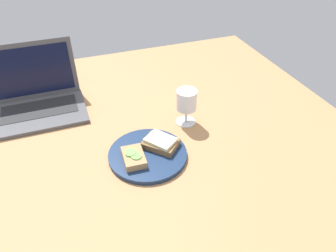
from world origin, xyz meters
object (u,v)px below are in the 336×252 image
(sandwich_with_cheese, at_px, (161,143))
(wine_glass, at_px, (187,102))
(sandwich_with_cucumber, at_px, (134,157))
(laptop, at_px, (37,97))
(plate, at_px, (148,155))

(sandwich_with_cheese, relative_size, wine_glass, 1.00)
(sandwich_with_cucumber, xyz_separation_m, laptop, (-0.25, 0.40, 0.02))
(sandwich_with_cheese, distance_m, wine_glass, 0.18)
(plate, relative_size, sandwich_with_cheese, 1.90)
(sandwich_with_cucumber, relative_size, wine_glass, 0.75)
(plate, xyz_separation_m, laptop, (-0.30, 0.39, 0.04))
(sandwich_with_cheese, xyz_separation_m, laptop, (-0.34, 0.37, 0.02))
(plate, distance_m, sandwich_with_cheese, 0.05)
(sandwich_with_cheese, relative_size, laptop, 0.39)
(sandwich_with_cheese, distance_m, laptop, 0.51)
(sandwich_with_cheese, bearing_deg, laptop, 132.80)
(plate, bearing_deg, sandwich_with_cheese, 19.49)
(sandwich_with_cheese, height_order, laptop, laptop)
(sandwich_with_cheese, xyz_separation_m, wine_glass, (0.13, 0.11, 0.06))
(plate, distance_m, laptop, 0.49)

